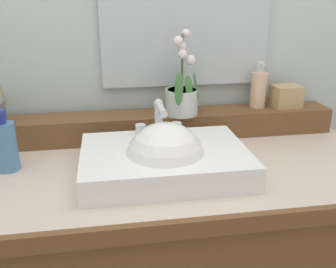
{
  "coord_description": "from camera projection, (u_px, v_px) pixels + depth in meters",
  "views": [
    {
      "loc": [
        -0.17,
        -1.0,
        1.35
      ],
      "look_at": [
        -0.01,
        -0.02,
        0.97
      ],
      "focal_mm": 40.01,
      "sensor_mm": 36.0,
      "label": 1
    }
  ],
  "objects": [
    {
      "name": "lotion_bottle",
      "position": [
        6.0,
        145.0,
        1.06
      ],
      "size": [
        0.06,
        0.07,
        0.18
      ],
      "color": "teal",
      "rests_on": "vanity_cabinet"
    },
    {
      "name": "trinket_box",
      "position": [
        286.0,
        96.0,
        1.36
      ],
      "size": [
        0.11,
        0.09,
        0.08
      ],
      "primitive_type": "cube",
      "rotation": [
        0.0,
        0.0,
        0.08
      ],
      "color": "tan",
      "rests_on": "back_ledge"
    },
    {
      "name": "back_ledge",
      "position": [
        160.0,
        125.0,
        1.32
      ],
      "size": [
        1.23,
        0.13,
        0.09
      ],
      "primitive_type": "cube",
      "color": "brown",
      "rests_on": "vanity_cabinet"
    },
    {
      "name": "soap_dispenser",
      "position": [
        259.0,
        88.0,
        1.35
      ],
      "size": [
        0.06,
        0.06,
        0.16
      ],
      "color": "beige",
      "rests_on": "back_ledge"
    },
    {
      "name": "sink_basin",
      "position": [
        165.0,
        161.0,
        1.05
      ],
      "size": [
        0.46,
        0.33,
        0.26
      ],
      "color": "white",
      "rests_on": "vanity_cabinet"
    },
    {
      "name": "potted_plant",
      "position": [
        182.0,
        95.0,
        1.26
      ],
      "size": [
        0.12,
        0.12,
        0.28
      ],
      "color": "silver",
      "rests_on": "back_ledge"
    },
    {
      "name": "wall_back",
      "position": [
        152.0,
        32.0,
        1.38
      ],
      "size": [
        3.23,
        0.2,
        2.42
      ],
      "primitive_type": "cube",
      "color": "silver",
      "rests_on": "ground"
    }
  ]
}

